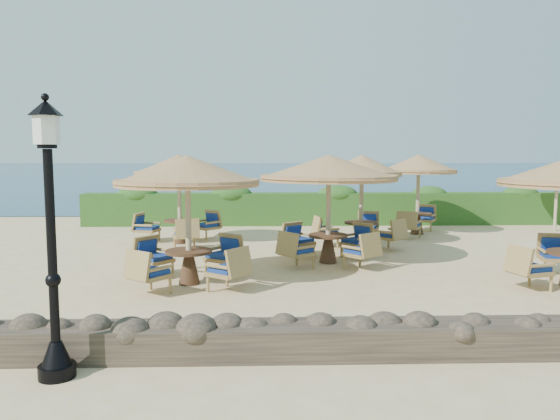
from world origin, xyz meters
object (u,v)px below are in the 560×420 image
Objects in this scene: cafe_set_3 at (179,181)px; cafe_set_4 at (362,185)px; cafe_set_0 at (188,194)px; cafe_set_1 at (329,184)px; extra_parasol at (558,168)px; cafe_set_5 at (418,176)px; lamp_post at (52,251)px.

cafe_set_4 is (5.34, -0.61, -0.09)m from cafe_set_3.
cafe_set_0 is at bearing -79.42° from cafe_set_3.
extra_parasol is at bearing 31.49° from cafe_set_1.
extra_parasol is 12.79m from cafe_set_3.
cafe_set_5 is (6.66, 6.73, 0.08)m from cafe_set_0.
cafe_set_3 is 5.38m from cafe_set_4.
cafe_set_1 is at bearing -148.51° from extra_parasol.
lamp_post is at bearing -120.03° from cafe_set_4.
lamp_post is 1.19× the size of cafe_set_5.
extra_parasol is 7.77m from cafe_set_4.
cafe_set_3 is (-0.96, 5.15, 0.01)m from cafe_set_0.
extra_parasol is 0.81× the size of cafe_set_0.
cafe_set_3 is at bearing 90.02° from lamp_post.
cafe_set_1 is at bearing -117.02° from cafe_set_4.
lamp_post is 0.98× the size of cafe_set_1.
lamp_post is 1.20× the size of cafe_set_3.
cafe_set_4 is at bearing 59.97° from lamp_post.
cafe_set_0 is 6.31m from cafe_set_4.
cafe_set_4 is at bearing -6.53° from cafe_set_3.
cafe_set_5 is at bearing 11.73° from cafe_set_3.
lamp_post reaches higher than extra_parasol.
extra_parasol is at bearing 20.82° from cafe_set_4.
extra_parasol is 9.98m from cafe_set_1.
cafe_set_1 reaches higher than extra_parasol.
cafe_set_0 is (-11.64, -7.30, -0.30)m from extra_parasol.
cafe_set_0 is 1.09× the size of cafe_set_4.
extra_parasol is at bearing 32.09° from cafe_set_0.
cafe_set_4 is 0.98× the size of cafe_set_5.
extra_parasol is at bearing 9.67° from cafe_set_3.
cafe_set_0 is 0.88× the size of cafe_set_1.
lamp_post is 13.75m from cafe_set_5.
cafe_set_1 and cafe_set_4 have the same top height.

